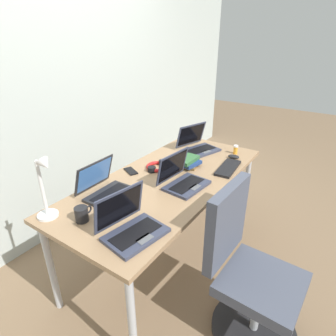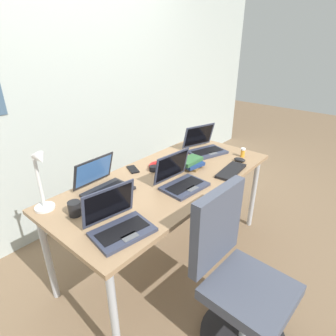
{
  "view_description": "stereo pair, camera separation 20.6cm",
  "coord_description": "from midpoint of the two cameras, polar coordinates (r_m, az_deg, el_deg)",
  "views": [
    {
      "loc": [
        -1.54,
        -1.04,
        1.71
      ],
      "look_at": [
        0.0,
        0.0,
        0.82
      ],
      "focal_mm": 30.08,
      "sensor_mm": 36.0,
      "label": 1
    },
    {
      "loc": [
        -1.42,
        -1.2,
        1.71
      ],
      "look_at": [
        0.0,
        0.0,
        0.82
      ],
      "focal_mm": 30.08,
      "sensor_mm": 36.0,
      "label": 2
    }
  ],
  "objects": [
    {
      "name": "cell_phone",
      "position": [
        2.21,
        -4.51,
        -0.32
      ],
      "size": [
        0.12,
        0.15,
        0.01
      ],
      "primitive_type": "cube",
      "rotation": [
        0.0,
        0.0,
        -0.44
      ],
      "color": "black",
      "rests_on": "desk"
    },
    {
      "name": "coffee_mug",
      "position": [
        1.72,
        -15.08,
        -8.01
      ],
      "size": [
        0.11,
        0.08,
        0.09
      ],
      "color": "black",
      "rests_on": "desk"
    },
    {
      "name": "laptop_back_left",
      "position": [
        1.55,
        -6.25,
        -11.1
      ],
      "size": [
        0.35,
        0.31,
        0.23
      ],
      "color": "#33384C",
      "rests_on": "desk"
    },
    {
      "name": "book_stack",
      "position": [
        2.25,
        7.24,
        0.94
      ],
      "size": [
        0.21,
        0.2,
        0.08
      ],
      "color": "brown",
      "rests_on": "desk"
    },
    {
      "name": "laptop_mid_desk",
      "position": [
        1.97,
        5.57,
        -2.51
      ],
      "size": [
        0.33,
        0.29,
        0.23
      ],
      "color": "#33384C",
      "rests_on": "desk"
    },
    {
      "name": "laptop_back_right",
      "position": [
        2.58,
        9.71,
        4.22
      ],
      "size": [
        0.39,
        0.36,
        0.23
      ],
      "color": "#33384C",
      "rests_on": "desk"
    },
    {
      "name": "office_chair",
      "position": [
        1.82,
        17.29,
        -22.02
      ],
      "size": [
        0.52,
        0.55,
        0.97
      ],
      "color": "black",
      "rests_on": "ground_plane"
    },
    {
      "name": "desk",
      "position": [
        2.12,
        2.78,
        -3.41
      ],
      "size": [
        1.8,
        0.8,
        0.74
      ],
      "color": "#9E7A56",
      "rests_on": "ground_plane"
    },
    {
      "name": "laptop_center",
      "position": [
        1.92,
        -9.95,
        -3.51
      ],
      "size": [
        0.32,
        0.29,
        0.22
      ],
      "color": "#232326",
      "rests_on": "desk"
    },
    {
      "name": "wall_back",
      "position": [
        2.7,
        -16.51,
        15.85
      ],
      "size": [
        6.0,
        0.13,
        2.6
      ],
      "color": "#B2BCB7",
      "rests_on": "ground_plane"
    },
    {
      "name": "external_keyboard",
      "position": [
        2.25,
        15.24,
        -0.63
      ],
      "size": [
        0.34,
        0.15,
        0.02
      ],
      "primitive_type": "cube",
      "rotation": [
        0.0,
        0.0,
        0.09
      ],
      "color": "black",
      "rests_on": "desk"
    },
    {
      "name": "pill_bottle",
      "position": [
        2.55,
        17.19,
        2.99
      ],
      "size": [
        0.04,
        0.04,
        0.08
      ],
      "color": "gold",
      "rests_on": "desk"
    },
    {
      "name": "computer_mouse",
      "position": [
        2.45,
        16.66,
        1.57
      ],
      "size": [
        0.07,
        0.1,
        0.03
      ],
      "primitive_type": "ellipsoid",
      "rotation": [
        0.0,
        0.0,
        0.17
      ],
      "color": "black",
      "rests_on": "desk"
    },
    {
      "name": "headphones",
      "position": [
        2.24,
        0.94,
        0.36
      ],
      "size": [
        0.21,
        0.18,
        0.04
      ],
      "color": "red",
      "rests_on": "desk"
    },
    {
      "name": "desk_lamp",
      "position": [
        1.73,
        -21.18,
        -2.72
      ],
      "size": [
        0.12,
        0.18,
        0.4
      ],
      "color": "white",
      "rests_on": "desk"
    },
    {
      "name": "ground_plane",
      "position": [
        2.52,
        2.44,
        -17.14
      ],
      "size": [
        12.0,
        12.0,
        0.0
      ],
      "primitive_type": "plane",
      "color": "#7A6047"
    }
  ]
}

